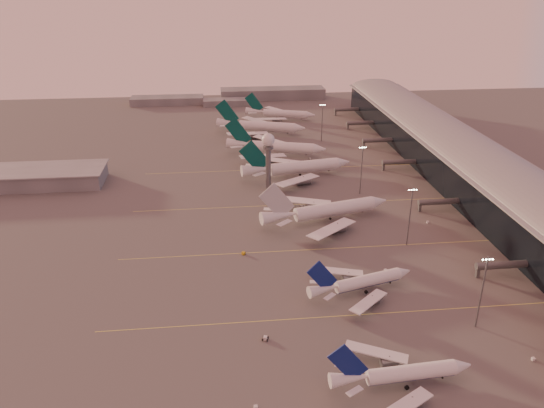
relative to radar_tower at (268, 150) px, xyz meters
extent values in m
plane|color=#4D4B4B|center=(-5.00, -120.00, -20.95)|extent=(700.00, 700.00, 0.00)
cube|color=#EFE754|center=(25.00, -110.00, -20.94)|extent=(180.00, 0.25, 0.02)
cube|color=#EFE754|center=(25.00, -65.00, -20.94)|extent=(180.00, 0.25, 0.02)
cube|color=#EFE754|center=(25.00, -20.00, -20.94)|extent=(180.00, 0.25, 0.02)
cube|color=#EFE754|center=(25.00, 30.00, -20.94)|extent=(180.00, 0.25, 0.02)
cube|color=black|center=(103.00, -10.00, -11.95)|extent=(36.00, 360.00, 18.00)
cylinder|color=slate|center=(103.00, -10.00, -2.95)|extent=(10.08, 360.00, 10.08)
cube|color=slate|center=(103.00, -10.00, -2.75)|extent=(40.00, 362.00, 0.80)
cylinder|color=#54575C|center=(77.00, -92.00, -16.45)|extent=(22.00, 2.80, 2.80)
cube|color=#54575C|center=(67.00, -92.00, -18.75)|extent=(1.20, 1.20, 4.40)
cylinder|color=#54575C|center=(77.00, -34.00, -16.45)|extent=(22.00, 2.80, 2.80)
cube|color=#54575C|center=(67.00, -34.00, -18.75)|extent=(1.20, 1.20, 4.40)
cylinder|color=#54575C|center=(77.00, 22.00, -16.45)|extent=(22.00, 2.80, 2.80)
cube|color=#54575C|center=(67.00, 22.00, -18.75)|extent=(1.20, 1.20, 4.40)
cylinder|color=#54575C|center=(77.00, 64.00, -16.45)|extent=(22.00, 2.80, 2.80)
cube|color=#54575C|center=(67.00, 64.00, -18.75)|extent=(1.20, 1.20, 4.40)
cylinder|color=#54575C|center=(77.00, 106.00, -16.45)|extent=(22.00, 2.80, 2.80)
cube|color=#54575C|center=(67.00, 106.00, -18.75)|extent=(1.20, 1.20, 4.40)
cylinder|color=#54575C|center=(77.00, 146.00, -16.45)|extent=(22.00, 2.80, 2.80)
cube|color=#54575C|center=(67.00, 146.00, -18.75)|extent=(1.20, 1.20, 4.40)
cube|color=slate|center=(-125.00, 20.00, -16.95)|extent=(80.00, 25.00, 8.00)
cube|color=slate|center=(-125.00, 20.00, -12.75)|extent=(82.00, 27.00, 0.60)
cylinder|color=#54575C|center=(0.00, 0.00, -9.95)|extent=(2.60, 2.60, 22.00)
cylinder|color=#54575C|center=(0.00, 0.00, 1.55)|extent=(5.20, 5.20, 1.20)
sphere|color=silver|center=(0.00, 0.00, 5.45)|extent=(6.40, 6.40, 6.40)
cylinder|color=#54575C|center=(0.00, 0.00, 9.15)|extent=(0.16, 0.16, 2.00)
cylinder|color=#54575C|center=(53.00, -120.00, -8.45)|extent=(0.56, 0.56, 25.00)
cube|color=#54575C|center=(53.00, -120.00, 3.55)|extent=(3.60, 0.25, 0.25)
sphere|color=#FFEABF|center=(51.50, -120.00, 3.15)|extent=(0.56, 0.56, 0.56)
sphere|color=#FFEABF|center=(52.50, -120.00, 3.15)|extent=(0.56, 0.56, 0.56)
sphere|color=#FFEABF|center=(53.50, -120.00, 3.15)|extent=(0.56, 0.56, 0.56)
sphere|color=#FFEABF|center=(54.50, -120.00, 3.15)|extent=(0.56, 0.56, 0.56)
cylinder|color=#54575C|center=(50.00, -65.00, -8.45)|extent=(0.56, 0.56, 25.00)
cube|color=#54575C|center=(50.00, -65.00, 3.55)|extent=(3.60, 0.25, 0.25)
sphere|color=#FFEABF|center=(48.50, -65.00, 3.15)|extent=(0.56, 0.56, 0.56)
sphere|color=#FFEABF|center=(49.50, -65.00, 3.15)|extent=(0.56, 0.56, 0.56)
sphere|color=#FFEABF|center=(50.50, -65.00, 3.15)|extent=(0.56, 0.56, 0.56)
sphere|color=#FFEABF|center=(51.50, -65.00, 3.15)|extent=(0.56, 0.56, 0.56)
cylinder|color=#54575C|center=(45.00, -10.00, -8.45)|extent=(0.56, 0.56, 25.00)
cube|color=#54575C|center=(45.00, -10.00, 3.55)|extent=(3.60, 0.25, 0.25)
sphere|color=#FFEABF|center=(43.50, -10.00, 3.15)|extent=(0.56, 0.56, 0.56)
sphere|color=#FFEABF|center=(44.50, -10.00, 3.15)|extent=(0.56, 0.56, 0.56)
sphere|color=#FFEABF|center=(45.50, -10.00, 3.15)|extent=(0.56, 0.56, 0.56)
sphere|color=#FFEABF|center=(46.50, -10.00, 3.15)|extent=(0.56, 0.56, 0.56)
cylinder|color=#54575C|center=(43.00, 80.00, -8.45)|extent=(0.56, 0.56, 25.00)
cube|color=#54575C|center=(43.00, 80.00, 3.55)|extent=(3.60, 0.25, 0.25)
sphere|color=#FFEABF|center=(41.50, 80.00, 3.15)|extent=(0.56, 0.56, 0.56)
sphere|color=#FFEABF|center=(42.50, 80.00, 3.15)|extent=(0.56, 0.56, 0.56)
sphere|color=#FFEABF|center=(43.50, 80.00, 3.15)|extent=(0.56, 0.56, 0.56)
sphere|color=#FFEABF|center=(44.50, 80.00, 3.15)|extent=(0.56, 0.56, 0.56)
cube|color=slate|center=(-65.00, 200.00, -17.95)|extent=(60.00, 18.00, 6.00)
cube|color=slate|center=(25.00, 210.00, -16.45)|extent=(90.00, 20.00, 9.00)
cube|color=slate|center=(-15.00, 190.00, -18.45)|extent=(40.00, 15.00, 5.00)
cylinder|color=silver|center=(23.97, -142.17, -17.55)|extent=(24.69, 5.71, 4.17)
cylinder|color=navy|center=(23.97, -142.17, -18.49)|extent=(24.13, 4.52, 3.00)
cone|color=silver|center=(38.55, -141.24, -17.55)|extent=(4.99, 4.46, 4.17)
cone|color=silver|center=(6.64, -143.27, -17.03)|extent=(10.51, 4.81, 4.17)
cube|color=silver|center=(18.62, -152.78, -18.28)|extent=(17.23, 12.78, 1.31)
cylinder|color=slate|center=(21.45, -150.17, -20.18)|extent=(4.90, 3.00, 2.71)
cube|color=slate|center=(21.45, -150.17, -19.01)|extent=(0.35, 0.29, 1.67)
cube|color=silver|center=(17.32, -132.32, -18.28)|extent=(17.82, 11.04, 1.31)
cylinder|color=slate|center=(20.45, -134.55, -20.18)|extent=(4.90, 3.00, 2.71)
cube|color=slate|center=(20.45, -134.55, -19.01)|extent=(0.35, 0.29, 1.67)
cube|color=navy|center=(6.12, -143.30, -11.88)|extent=(11.44, 1.11, 12.42)
cube|color=silver|center=(6.97, -147.99, -16.92)|extent=(5.00, 3.89, 0.27)
cube|color=silver|center=(6.37, -138.54, -16.92)|extent=(5.06, 3.45, 0.27)
cylinder|color=black|center=(33.25, -141.58, -20.40)|extent=(0.55, 0.55, 1.10)
cylinder|color=black|center=(21.85, -139.89, -20.35)|extent=(1.24, 0.62, 1.21)
cylinder|color=black|center=(22.15, -144.70, -20.35)|extent=(1.24, 0.62, 1.21)
cylinder|color=silver|center=(24.97, -96.13, -17.53)|extent=(24.84, 10.76, 4.19)
cylinder|color=navy|center=(24.97, -96.13, -18.47)|extent=(24.05, 9.50, 3.02)
cone|color=silver|center=(39.11, -92.12, -17.53)|extent=(5.73, 5.34, 4.19)
cone|color=silver|center=(8.15, -100.91, -17.00)|extent=(11.08, 6.85, 4.19)
cube|color=silver|center=(21.97, -107.71, -18.26)|extent=(15.71, 15.32, 1.32)
cylinder|color=slate|center=(24.19, -104.54, -20.18)|extent=(5.33, 3.92, 2.73)
cube|color=slate|center=(24.19, -104.54, -19.00)|extent=(0.39, 0.36, 1.68)
cube|color=silver|center=(16.33, -87.86, -18.26)|extent=(18.29, 7.79, 1.32)
cylinder|color=slate|center=(19.88, -89.38, -20.18)|extent=(5.33, 3.92, 2.73)
cube|color=slate|center=(19.88, -89.38, -19.00)|extent=(0.39, 0.36, 1.68)
cube|color=navy|center=(7.65, -101.05, -11.82)|extent=(11.18, 3.51, 12.50)
cube|color=silver|center=(9.49, -105.48, -16.90)|extent=(4.74, 4.51, 0.28)
cube|color=silver|center=(6.88, -96.31, -16.90)|extent=(5.01, 2.60, 0.28)
cylinder|color=black|center=(33.97, -93.58, -20.40)|extent=(0.55, 0.55, 1.10)
cylinder|color=black|center=(22.39, -94.34, -20.34)|extent=(1.32, 0.86, 1.21)
cylinder|color=black|center=(23.72, -99.01, -20.34)|extent=(1.32, 0.86, 1.21)
cylinder|color=silver|center=(25.82, -38.31, -16.86)|extent=(37.98, 15.08, 5.89)
cylinder|color=silver|center=(25.82, -38.31, -18.19)|extent=(36.84, 13.30, 4.24)
cone|color=silver|center=(47.62, -32.71, -16.86)|extent=(8.53, 7.52, 5.89)
cone|color=silver|center=(-0.09, -44.96, -16.13)|extent=(16.78, 9.64, 5.89)
cube|color=silver|center=(20.82, -55.78, -17.89)|extent=(24.21, 22.88, 1.75)
cylinder|color=slate|center=(24.31, -51.05, -20.28)|extent=(8.02, 5.52, 3.83)
cube|color=slate|center=(24.31, -51.05, -18.93)|extent=(0.34, 0.30, 2.36)
cube|color=silver|center=(13.02, -25.41, -17.89)|extent=(27.78, 12.46, 1.75)
cylinder|color=slate|center=(18.35, -27.86, -20.28)|extent=(8.02, 5.52, 3.83)
cube|color=slate|center=(18.35, -27.86, -18.93)|extent=(0.34, 0.30, 2.36)
cube|color=#B1B3B9|center=(-0.86, -45.16, -9.17)|extent=(15.90, 4.38, 17.48)
cube|color=silver|center=(1.42, -52.11, -15.98)|extent=(7.33, 6.81, 0.24)
cube|color=silver|center=(-2.21, -37.97, -15.98)|extent=(7.70, 4.15, 0.24)
cylinder|color=black|center=(39.70, -34.74, -20.47)|extent=(0.48, 0.48, 0.95)
cylinder|color=black|center=(22.36, -37.04, -20.43)|extent=(1.13, 0.72, 1.05)
cylinder|color=black|center=(23.40, -41.09, -20.43)|extent=(1.13, 0.72, 1.05)
cylinder|color=silver|center=(21.36, 17.79, -16.64)|extent=(38.28, 12.53, 6.10)
cylinder|color=silver|center=(21.36, 17.79, -18.01)|extent=(37.24, 10.72, 4.39)
cone|color=silver|center=(43.57, 21.68, -16.64)|extent=(8.26, 7.27, 6.10)
cone|color=silver|center=(-5.06, 13.16, -15.88)|extent=(16.66, 8.74, 6.10)
cube|color=silver|center=(14.93, 0.52, -17.71)|extent=(25.55, 21.89, 1.80)
cylinder|color=slate|center=(18.83, 5.02, -20.21)|extent=(7.89, 5.17, 3.96)
cube|color=slate|center=(18.83, 5.02, -18.77)|extent=(0.36, 0.31, 2.44)
cube|color=silver|center=(9.44, 31.84, -17.71)|extent=(28.06, 14.55, 1.80)
cylinder|color=slate|center=(14.64, 28.93, -20.21)|extent=(7.89, 5.17, 3.96)
cube|color=slate|center=(14.64, 28.93, -18.77)|extent=(0.36, 0.31, 2.44)
cube|color=#06403C|center=(-5.85, 13.02, -8.60)|extent=(16.58, 3.26, 18.04)
cube|color=silver|center=(-4.07, 5.91, -15.73)|extent=(7.53, 6.51, 0.26)
cube|color=silver|center=(-6.59, 20.32, -15.73)|extent=(7.79, 4.66, 0.26)
cylinder|color=black|center=(35.50, 20.26, -20.42)|extent=(0.53, 0.53, 1.05)
cylinder|color=black|center=(17.95, 19.54, -20.37)|extent=(1.23, 0.72, 1.16)
cylinder|color=black|center=(18.75, 14.98, -20.37)|extent=(1.23, 0.72, 1.16)
cylinder|color=silver|center=(14.11, 53.31, -16.71)|extent=(37.43, 16.03, 6.00)
cylinder|color=silver|center=(14.11, 53.31, -18.06)|extent=(36.25, 14.21, 4.32)
cone|color=silver|center=(35.46, 47.18, -16.71)|extent=(8.58, 7.76, 6.00)
cone|color=silver|center=(-11.29, 60.58, -15.96)|extent=(16.66, 10.07, 6.00)
cube|color=silver|center=(0.98, 40.78, -17.76)|extent=(27.73, 11.75, 1.78)
cylinder|color=slate|center=(6.37, 43.09, -20.22)|extent=(8.00, 5.74, 3.90)
cube|color=slate|center=(6.37, 43.09, -18.81)|extent=(0.37, 0.33, 2.40)
cube|color=silver|center=(9.60, 70.88, -17.76)|extent=(23.79, 23.27, 1.78)
cylinder|color=slate|center=(12.96, 66.07, -20.22)|extent=(8.00, 5.74, 3.90)
cube|color=slate|center=(12.96, 66.07, -18.81)|extent=(0.37, 0.33, 2.40)
cube|color=#06403C|center=(-12.04, 60.80, -8.79)|extent=(15.97, 4.90, 17.76)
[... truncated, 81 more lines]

